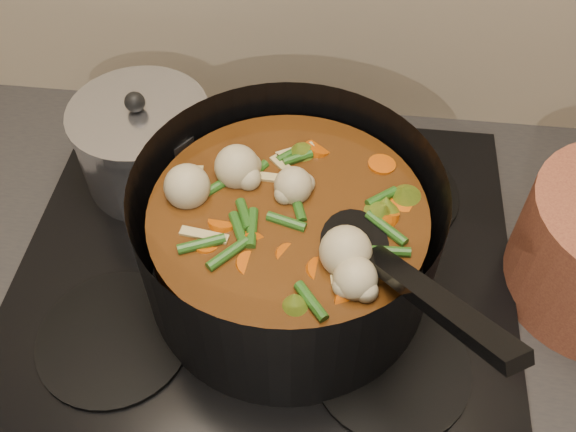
# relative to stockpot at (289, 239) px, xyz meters

# --- Properties ---
(counter) EXTENTS (2.64, 0.64, 0.91)m
(counter) POSITION_rel_stockpot_xyz_m (-0.03, 0.02, -0.55)
(counter) COLOR brown
(counter) RESTS_ON ground
(stovetop) EXTENTS (0.62, 0.54, 0.03)m
(stovetop) POSITION_rel_stockpot_xyz_m (-0.03, 0.02, -0.09)
(stovetop) COLOR black
(stovetop) RESTS_ON counter
(stockpot) EXTENTS (0.43, 0.45, 0.25)m
(stockpot) POSITION_rel_stockpot_xyz_m (0.00, 0.00, 0.00)
(stockpot) COLOR black
(stockpot) RESTS_ON stovetop
(saucepan) EXTENTS (0.18, 0.18, 0.15)m
(saucepan) POSITION_rel_stockpot_xyz_m (-0.21, 0.15, -0.02)
(saucepan) COLOR silver
(saucepan) RESTS_ON stovetop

